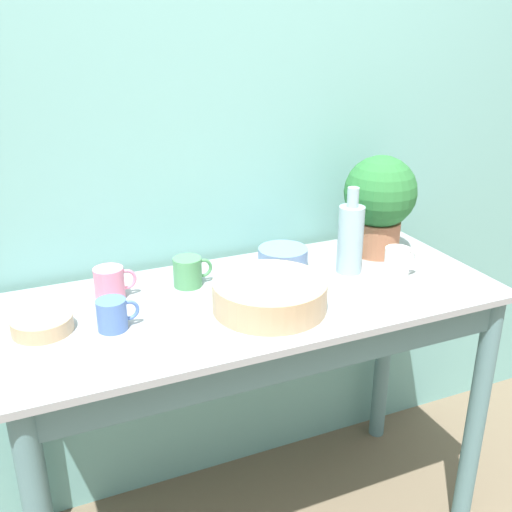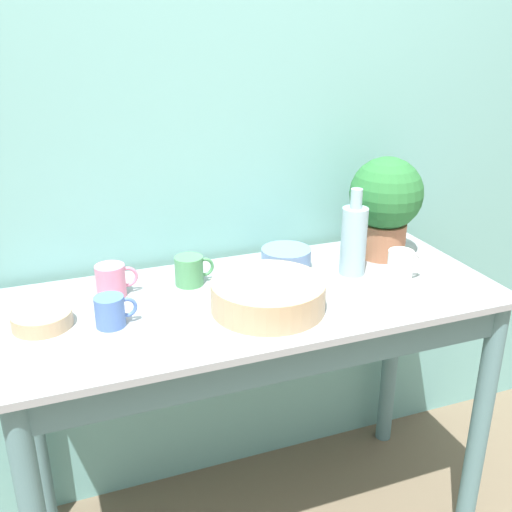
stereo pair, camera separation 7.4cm
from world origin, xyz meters
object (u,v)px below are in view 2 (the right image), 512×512
(mug_pink, at_px, (112,280))
(bowl_wash_large, at_px, (267,296))
(potted_plant, at_px, (386,201))
(bowl_small_blue, at_px, (286,258))
(mug_green, at_px, (190,270))
(mug_blue, at_px, (111,311))
(bowl_small_tan, at_px, (42,319))
(mug_white, at_px, (401,266))
(bottle_tall, at_px, (354,239))

(mug_pink, bearing_deg, bowl_wash_large, -31.76)
(potted_plant, height_order, bowl_small_blue, potted_plant)
(mug_green, distance_m, mug_blue, 0.31)
(bowl_wash_large, xyz_separation_m, mug_green, (-0.15, 0.23, 0.00))
(mug_pink, xyz_separation_m, mug_green, (0.23, -0.00, -0.00))
(mug_green, bearing_deg, bowl_small_tan, -164.54)
(bowl_small_tan, distance_m, bowl_small_blue, 0.74)
(mug_white, bearing_deg, mug_blue, 178.43)
(mug_white, relative_size, mug_blue, 1.03)
(bowl_small_blue, bearing_deg, potted_plant, -2.78)
(potted_plant, height_order, bowl_wash_large, potted_plant)
(bowl_small_tan, relative_size, bowl_small_blue, 0.98)
(bowl_small_tan, bearing_deg, potted_plant, 5.98)
(mug_pink, bearing_deg, mug_green, -0.68)
(bottle_tall, height_order, mug_white, bottle_tall)
(bottle_tall, bearing_deg, bowl_wash_large, -158.28)
(mug_pink, relative_size, bowl_small_blue, 0.77)
(bottle_tall, xyz_separation_m, mug_blue, (-0.74, -0.08, -0.07))
(mug_pink, height_order, bowl_small_tan, mug_pink)
(mug_blue, bearing_deg, bowl_wash_large, -7.68)
(bowl_small_blue, bearing_deg, mug_green, -177.79)
(mug_green, bearing_deg, bottle_tall, -11.36)
(potted_plant, bearing_deg, mug_pink, 179.55)
(potted_plant, xyz_separation_m, mug_pink, (-0.88, 0.01, -0.14))
(mug_pink, xyz_separation_m, mug_blue, (-0.03, -0.18, -0.01))
(bowl_wash_large, bearing_deg, potted_plant, 24.51)
(mug_pink, relative_size, bowl_small_tan, 0.78)
(bottle_tall, bearing_deg, potted_plant, 29.87)
(mug_blue, distance_m, bowl_small_tan, 0.18)
(bowl_wash_large, bearing_deg, bowl_small_blue, 56.46)
(bowl_small_tan, xyz_separation_m, bowl_small_blue, (0.73, 0.13, 0.01))
(mug_green, height_order, bowl_small_blue, mug_green)
(mug_pink, relative_size, mug_blue, 1.10)
(mug_pink, distance_m, mug_green, 0.23)
(bottle_tall, height_order, mug_pink, bottle_tall)
(bottle_tall, xyz_separation_m, mug_green, (-0.49, 0.10, -0.07))
(mug_blue, relative_size, bowl_small_tan, 0.71)
(mug_pink, distance_m, bowl_small_tan, 0.23)
(mug_white, relative_size, mug_green, 0.95)
(bottle_tall, xyz_separation_m, mug_pink, (-0.71, 0.10, -0.07))
(bottle_tall, relative_size, bowl_small_tan, 1.76)
(potted_plant, relative_size, mug_pink, 2.77)
(mug_pink, height_order, bowl_small_blue, mug_pink)
(mug_white, distance_m, mug_blue, 0.85)
(bowl_wash_large, xyz_separation_m, mug_blue, (-0.41, 0.05, 0.00))
(potted_plant, xyz_separation_m, bowl_small_blue, (-0.34, 0.02, -0.16))
(potted_plant, height_order, mug_blue, potted_plant)
(bowl_wash_large, distance_m, bowl_small_blue, 0.29)
(mug_blue, height_order, bowl_small_tan, mug_blue)
(mug_white, height_order, bowl_small_tan, mug_white)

